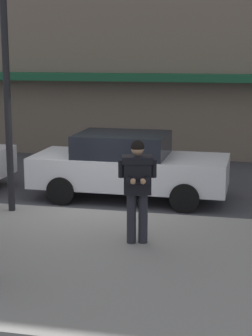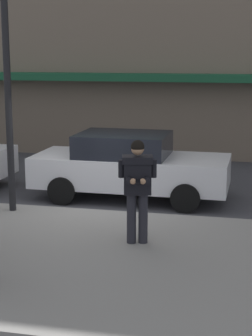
# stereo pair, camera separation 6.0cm
# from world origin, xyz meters

# --- Properties ---
(ground_plane) EXTENTS (80.00, 80.00, 0.00)m
(ground_plane) POSITION_xyz_m (0.00, 0.00, 0.00)
(ground_plane) COLOR #3D3D42
(sidewalk) EXTENTS (32.00, 5.30, 0.14)m
(sidewalk) POSITION_xyz_m (1.00, -2.85, 0.07)
(sidewalk) COLOR gray
(sidewalk) RESTS_ON ground
(curb_paint_line) EXTENTS (28.00, 0.12, 0.01)m
(curb_paint_line) POSITION_xyz_m (1.00, 0.05, 0.00)
(curb_paint_line) COLOR silver
(curb_paint_line) RESTS_ON ground
(parked_sedan_mid) EXTENTS (4.51, 1.95, 1.54)m
(parked_sedan_mid) POSITION_xyz_m (0.47, 1.35, 0.79)
(parked_sedan_mid) COLOR silver
(parked_sedan_mid) RESTS_ON ground
(man_texting_on_phone) EXTENTS (0.64, 0.63, 1.81)m
(man_texting_on_phone) POSITION_xyz_m (1.38, -2.06, 1.25)
(man_texting_on_phone) COLOR #23232B
(man_texting_on_phone) RESTS_ON sidewalk
(street_lamp_post) EXTENTS (0.36, 0.36, 4.88)m
(street_lamp_post) POSITION_xyz_m (-1.57, -0.65, 3.14)
(street_lamp_post) COLOR black
(street_lamp_post) RESTS_ON sidewalk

